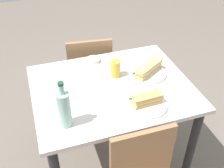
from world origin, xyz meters
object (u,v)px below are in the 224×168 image
plate_far (147,104)px  knife_far (141,98)px  knife_near (141,70)px  dining_table (112,100)px  beer_glass (116,69)px  olive_bowl (93,60)px  baguette_sandwich_near (149,69)px  chair_far (90,71)px  plate_near (148,73)px  baguette_sandwich_far (147,99)px  water_bottle (64,109)px

plate_far → knife_far: (-0.01, 0.06, 0.01)m
knife_near → dining_table: bearing=-159.0°
beer_glass → olive_bowl: size_ratio=1.24×
dining_table → beer_glass: size_ratio=8.61×
baguette_sandwich_near → chair_far: bearing=118.0°
baguette_sandwich_near → plate_near: bearing=7.1°
plate_near → knife_near: 0.06m
baguette_sandwich_far → olive_bowl: baguette_sandwich_far is taller
beer_glass → dining_table: bearing=-119.9°
knife_far → olive_bowl: 0.56m
plate_near → plate_far: bearing=-115.8°
baguette_sandwich_far → knife_far: size_ratio=1.03×
baguette_sandwich_far → beer_glass: 0.37m
dining_table → water_bottle: bearing=-144.8°
baguette_sandwich_far → knife_far: bearing=102.9°
plate_near → water_bottle: water_bottle is taller
water_bottle → beer_glass: size_ratio=2.44×
plate_far → olive_bowl: (-0.19, 0.59, 0.01)m
chair_far → plate_near: (0.30, -0.57, 0.29)m
baguette_sandwich_near → knife_far: size_ratio=1.36×
baguette_sandwich_near → baguette_sandwich_far: (-0.15, -0.30, 0.00)m
baguette_sandwich_near → water_bottle: bearing=-154.9°
baguette_sandwich_far → water_bottle: 0.51m
baguette_sandwich_far → knife_near: bearing=73.1°
plate_far → olive_bowl: bearing=107.6°
dining_table → plate_near: (0.29, 0.05, 0.13)m
dining_table → water_bottle: (-0.36, -0.26, 0.24)m
plate_near → chair_far: bearing=118.0°
baguette_sandwich_near → beer_glass: size_ratio=1.96×
dining_table → knife_near: knife_near is taller
baguette_sandwich_far → knife_far: (-0.01, 0.06, -0.03)m
plate_near → beer_glass: (-0.23, 0.06, 0.05)m
baguette_sandwich_near → baguette_sandwich_far: 0.34m
chair_far → olive_bowl: (-0.03, -0.28, 0.30)m
baguette_sandwich_far → chair_far: bearing=100.1°
baguette_sandwich_near → baguette_sandwich_far: bearing=-115.8°
baguette_sandwich_near → knife_far: 0.29m
baguette_sandwich_far → olive_bowl: size_ratio=1.85×
plate_near → plate_far: 0.34m
olive_bowl → plate_far: bearing=-72.4°
chair_far → water_bottle: bearing=-111.9°
dining_table → chair_far: (-0.01, 0.62, -0.16)m
water_bottle → plate_far: bearing=0.5°
dining_table → knife_far: knife_far is taller
chair_far → baguette_sandwich_near: size_ratio=3.48×
knife_near → olive_bowl: size_ratio=1.69×
chair_far → water_bottle: water_bottle is taller
chair_far → knife_far: bearing=-80.1°
baguette_sandwich_near → knife_far: bearing=-123.4°
water_bottle → beer_glass: water_bottle is taller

